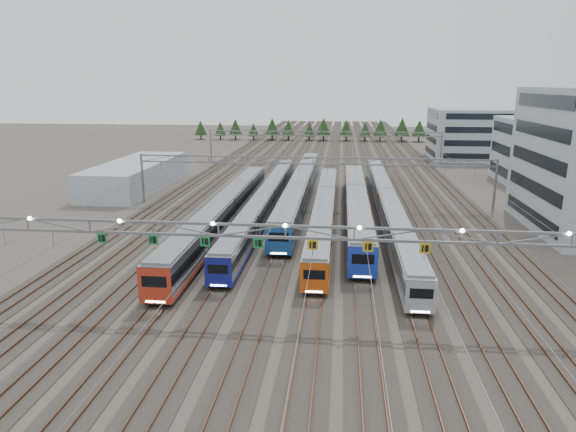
# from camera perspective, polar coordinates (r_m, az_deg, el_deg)

# --- Properties ---
(ground) EXTENTS (400.00, 400.00, 0.00)m
(ground) POSITION_cam_1_polar(r_m,az_deg,el_deg) (44.62, -0.28, -10.80)
(ground) COLOR #47423A
(ground) RESTS_ON ground
(track_bed) EXTENTS (54.00, 260.00, 5.42)m
(track_bed) POSITION_cam_1_polar(r_m,az_deg,el_deg) (141.26, 4.16, 7.33)
(track_bed) COLOR #2D2823
(track_bed) RESTS_ON ground
(train_a) EXTENTS (3.00, 53.89, 3.91)m
(train_a) POSITION_cam_1_polar(r_m,az_deg,el_deg) (70.32, -7.08, 0.52)
(train_a) COLOR black
(train_a) RESTS_ON ground
(train_b) EXTENTS (2.63, 61.98, 3.42)m
(train_b) POSITION_cam_1_polar(r_m,az_deg,el_deg) (77.59, -2.45, 1.76)
(train_b) COLOR black
(train_b) RESTS_ON ground
(train_c) EXTENTS (3.07, 59.37, 4.00)m
(train_c) POSITION_cam_1_polar(r_m,az_deg,el_deg) (85.13, 1.36, 3.12)
(train_c) COLOR black
(train_c) RESTS_ON ground
(train_d) EXTENTS (2.67, 52.18, 3.47)m
(train_d) POSITION_cam_1_polar(r_m,az_deg,el_deg) (71.49, 4.06, 0.65)
(train_d) COLOR black
(train_d) RESTS_ON ground
(train_e) EXTENTS (2.94, 51.22, 3.84)m
(train_e) POSITION_cam_1_polar(r_m,az_deg,el_deg) (74.95, 7.60, 1.35)
(train_e) COLOR black
(train_e) RESTS_ON ground
(train_f) EXTENTS (2.63, 67.76, 3.42)m
(train_f) POSITION_cam_1_polar(r_m,az_deg,el_deg) (76.14, 10.97, 1.26)
(train_f) COLOR black
(train_f) RESTS_ON ground
(gantry_near) EXTENTS (56.36, 0.61, 8.08)m
(gantry_near) POSITION_cam_1_polar(r_m,az_deg,el_deg) (41.97, -0.37, -2.09)
(gantry_near) COLOR slate
(gantry_near) RESTS_ON ground
(gantry_mid) EXTENTS (56.36, 0.36, 8.00)m
(gantry_mid) POSITION_cam_1_polar(r_m,az_deg,el_deg) (81.21, 2.79, 5.51)
(gantry_mid) COLOR slate
(gantry_mid) RESTS_ON ground
(gantry_far) EXTENTS (56.36, 0.36, 8.00)m
(gantry_far) POSITION_cam_1_polar(r_m,az_deg,el_deg) (125.81, 3.97, 8.70)
(gantry_far) COLOR slate
(gantry_far) RESTS_ON ground
(depot_bldg_mid) EXTENTS (14.00, 16.00, 12.60)m
(depot_bldg_mid) POSITION_cam_1_polar(r_m,az_deg,el_deg) (112.64, 26.10, 6.54)
(depot_bldg_mid) COLOR #9CAEBB
(depot_bldg_mid) RESTS_ON ground
(depot_bldg_north) EXTENTS (22.00, 18.00, 12.82)m
(depot_bldg_north) POSITION_cam_1_polar(r_m,az_deg,el_deg) (142.69, 20.05, 8.56)
(depot_bldg_north) COLOR #9CAEBB
(depot_bldg_north) RESTS_ON ground
(west_shed) EXTENTS (10.00, 30.00, 4.92)m
(west_shed) POSITION_cam_1_polar(r_m,az_deg,el_deg) (100.22, -16.55, 4.37)
(west_shed) COLOR #9CAEBB
(west_shed) RESTS_ON ground
(treeline) EXTENTS (106.40, 5.60, 7.02)m
(treeline) POSITION_cam_1_polar(r_m,az_deg,el_deg) (177.77, 6.35, 9.65)
(treeline) COLOR #332114
(treeline) RESTS_ON ground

